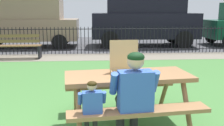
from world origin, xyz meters
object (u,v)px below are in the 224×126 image
at_px(pizza_slice_on_table, 151,73).
at_px(adult_at_table, 133,93).
at_px(child_at_table, 92,106).
at_px(parked_car_center, 26,22).
at_px(pizza_box_open, 126,68).
at_px(park_bench_center, 17,47).
at_px(picnic_table_foreground, 128,86).
at_px(parked_car_right, 145,17).

xyz_separation_m(pizza_slice_on_table, adult_at_table, (-0.33, -0.50, -0.12)).
distance_m(child_at_table, parked_car_center, 9.47).
relative_size(pizza_box_open, pizza_slice_on_table, 2.05).
bearing_deg(adult_at_table, parked_car_center, 111.49).
bearing_deg(park_bench_center, pizza_box_open, -60.68).
height_order(pizza_box_open, adult_at_table, pizza_box_open).
height_order(adult_at_table, park_bench_center, adult_at_table).
bearing_deg(child_at_table, picnic_table_foreground, 48.45).
height_order(pizza_slice_on_table, park_bench_center, park_bench_center).
height_order(parked_car_center, parked_car_right, parked_car_right).
height_order(picnic_table_foreground, child_at_table, child_at_table).
height_order(child_at_table, park_bench_center, child_at_table).
bearing_deg(picnic_table_foreground, parked_car_right, 77.64).
xyz_separation_m(child_at_table, park_bench_center, (-2.60, 6.08, -0.10)).
distance_m(adult_at_table, child_at_table, 0.55).
height_order(pizza_box_open, park_bench_center, pizza_box_open).
height_order(pizza_slice_on_table, adult_at_table, adult_at_table).
relative_size(child_at_table, parked_car_right, 0.18).
bearing_deg(park_bench_center, picnic_table_foreground, -60.35).
bearing_deg(pizza_box_open, child_at_table, -129.85).
relative_size(pizza_box_open, parked_car_center, 0.10).
relative_size(pizza_slice_on_table, child_at_table, 0.27).
bearing_deg(pizza_slice_on_table, park_bench_center, 122.20).
relative_size(pizza_slice_on_table, adult_at_table, 0.19).
xyz_separation_m(picnic_table_foreground, park_bench_center, (-3.13, 5.49, -0.18)).
xyz_separation_m(picnic_table_foreground, parked_car_right, (1.84, 8.38, 0.71)).
bearing_deg(parked_car_center, park_bench_center, -82.71).
distance_m(picnic_table_foreground, pizza_box_open, 0.27).
xyz_separation_m(pizza_box_open, parked_car_right, (1.87, 8.39, 0.44)).
xyz_separation_m(park_bench_center, parked_car_center, (-0.37, 2.89, 0.68)).
distance_m(pizza_slice_on_table, park_bench_center, 6.50).
relative_size(picnic_table_foreground, child_at_table, 2.27).
bearing_deg(parked_car_right, picnic_table_foreground, -102.36).
xyz_separation_m(pizza_slice_on_table, parked_car_center, (-3.83, 8.38, 0.32)).
distance_m(pizza_box_open, child_at_table, 0.83).
bearing_deg(picnic_table_foreground, park_bench_center, 119.65).
xyz_separation_m(pizza_box_open, child_at_table, (-0.48, -0.58, -0.34)).
height_order(picnic_table_foreground, adult_at_table, adult_at_table).
bearing_deg(pizza_box_open, park_bench_center, 119.32).
relative_size(child_at_table, parked_car_center, 0.19).
bearing_deg(pizza_slice_on_table, pizza_box_open, -178.67).
distance_m(pizza_box_open, park_bench_center, 6.32).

